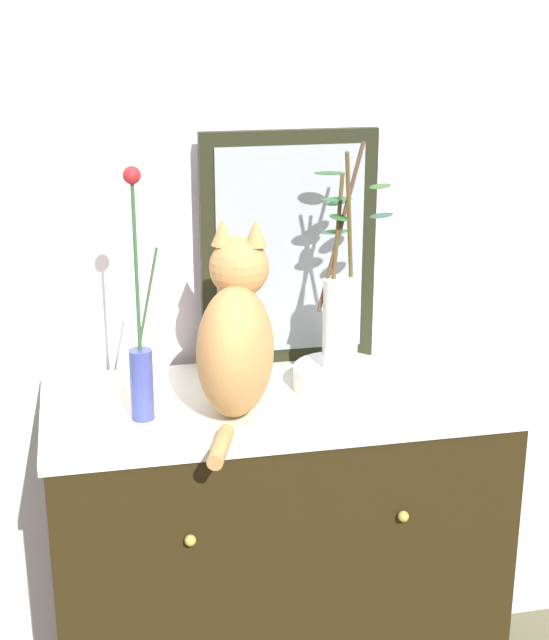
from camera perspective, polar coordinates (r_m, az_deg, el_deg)
wall_back at (r=2.32m, az=-1.63°, el=8.05°), size 4.40×0.08×2.60m
sideboard at (r=2.35m, az=0.00°, el=-14.46°), size 1.03×0.49×0.88m
mirror_leaning at (r=2.27m, az=0.88°, el=4.24°), size 0.42×0.03×0.56m
cat_sitting at (r=2.01m, az=-2.32°, el=-1.03°), size 0.23×0.41×0.41m
vase_slim_green at (r=2.00m, az=-7.99°, el=-2.20°), size 0.07×0.05×0.54m
bowl_porcelain at (r=2.19m, az=3.87°, el=-3.43°), size 0.21×0.21×0.05m
vase_glass_clear at (r=2.13m, az=3.99°, el=0.57°), size 0.16×0.20×0.51m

